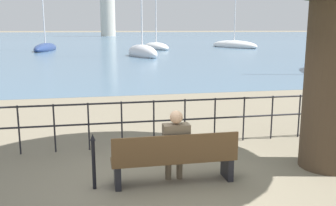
# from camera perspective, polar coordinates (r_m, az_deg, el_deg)

# --- Properties ---
(ground_plane) EXTENTS (1000.00, 1000.00, 0.00)m
(ground_plane) POSITION_cam_1_polar(r_m,az_deg,el_deg) (6.60, 0.89, -11.96)
(ground_plane) COLOR #7A705B
(harbor_water) EXTENTS (600.00, 300.00, 0.01)m
(harbor_water) POSITION_cam_1_polar(r_m,az_deg,el_deg) (164.63, -11.24, 10.11)
(harbor_water) COLOR slate
(harbor_water) RESTS_ON ground_plane
(park_bench) EXTENTS (2.13, 0.45, 0.90)m
(park_bench) POSITION_cam_1_polar(r_m,az_deg,el_deg) (6.38, 1.03, -8.52)
(park_bench) COLOR brown
(park_bench) RESTS_ON ground_plane
(seated_person_left) EXTENTS (0.45, 0.35, 1.27)m
(seated_person_left) POSITION_cam_1_polar(r_m,az_deg,el_deg) (6.38, 1.19, -6.12)
(seated_person_left) COLOR brown
(seated_person_left) RESTS_ON ground_plane
(promenade_railing) EXTENTS (12.89, 0.04, 1.05)m
(promenade_railing) POSITION_cam_1_polar(r_m,az_deg,el_deg) (8.34, -2.18, -1.99)
(promenade_railing) COLOR black
(promenade_railing) RESTS_ON ground_plane
(closed_umbrella) EXTENTS (0.09, 0.09, 0.94)m
(closed_umbrella) POSITION_cam_1_polar(r_m,az_deg,el_deg) (6.28, -11.28, -8.29)
(closed_umbrella) COLOR black
(closed_umbrella) RESTS_ON ground_plane
(sailboat_0) EXTENTS (3.38, 7.47, 9.58)m
(sailboat_0) POSITION_cam_1_polar(r_m,az_deg,el_deg) (49.57, -1.82, 8.55)
(sailboat_0) COLOR white
(sailboat_0) RESTS_ON ground_plane
(sailboat_1) EXTENTS (3.18, 6.19, 12.73)m
(sailboat_1) POSITION_cam_1_polar(r_m,az_deg,el_deg) (36.05, -3.96, 7.71)
(sailboat_1) COLOR silver
(sailboat_1) RESTS_ON ground_plane
(sailboat_2) EXTENTS (4.61, 8.61, 7.29)m
(sailboat_2) POSITION_cam_1_polar(r_m,az_deg,el_deg) (23.67, 23.75, 4.74)
(sailboat_2) COLOR navy
(sailboat_2) RESTS_ON ground_plane
(sailboat_3) EXTENTS (5.49, 9.04, 12.12)m
(sailboat_3) POSITION_cam_1_polar(r_m,az_deg,el_deg) (54.36, 10.03, 8.66)
(sailboat_3) COLOR white
(sailboat_3) RESTS_ON ground_plane
(sailboat_5) EXTENTS (2.83, 8.80, 8.03)m
(sailboat_5) POSITION_cam_1_polar(r_m,az_deg,el_deg) (48.59, -18.16, 7.94)
(sailboat_5) COLOR navy
(sailboat_5) RESTS_ON ground_plane
(harbor_lighthouse) EXTENTS (5.28, 5.28, 26.43)m
(harbor_lighthouse) POSITION_cam_1_polar(r_m,az_deg,el_deg) (140.23, -9.23, 15.04)
(harbor_lighthouse) COLOR beige
(harbor_lighthouse) RESTS_ON ground_plane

